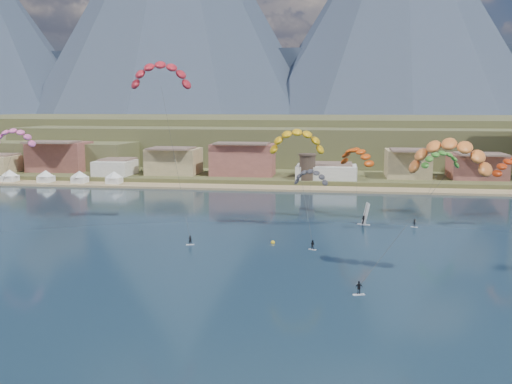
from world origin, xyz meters
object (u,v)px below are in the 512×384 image
kitesurfer_orange (449,151)px  kitesurfer_green (441,157)px  buoy (273,242)px  kitesurfer_yellow (297,138)px  windsurfer (364,218)px  kitesurfer_red (161,71)px  watchtower (307,167)px

kitesurfer_orange → kitesurfer_green: kitesurfer_orange is taller
kitesurfer_green → buoy: (-35.69, -32.41, -13.93)m
kitesurfer_yellow → kitesurfer_green: bearing=34.6°
kitesurfer_green → windsurfer: bearing=-145.1°
kitesurfer_red → windsurfer: 53.60m
watchtower → windsurfer: (16.03, -60.75, -4.82)m
kitesurfer_yellow → windsurfer: (14.30, 9.76, -17.99)m
watchtower → kitesurfer_red: (-25.66, -73.14, 26.50)m
kitesurfer_red → kitesurfer_orange: size_ratio=1.49×
watchtower → buoy: size_ratio=10.97×
windsurfer → buoy: bearing=-131.9°
kitesurfer_red → windsurfer: kitesurfer_red is taller
kitesurfer_orange → buoy: (-28.04, 19.89, -19.33)m
kitesurfer_orange → windsurfer: size_ratio=5.03×
kitesurfer_green → watchtower: bearing=124.9°
windsurfer → kitesurfer_yellow: bearing=-145.7°
kitesurfer_green → windsurfer: kitesurfer_green is taller
kitesurfer_orange → kitesurfer_green: size_ratio=1.27×
windsurfer → kitesurfer_red: bearing=-163.4°
buoy → windsurfer: bearing=48.1°
watchtower → kitesurfer_orange: size_ratio=0.35×
kitesurfer_green → buoy: kitesurfer_green is taller
kitesurfer_red → kitesurfer_yellow: (27.40, 2.64, -13.33)m
watchtower → kitesurfer_green: (33.76, -48.37, 7.69)m
kitesurfer_yellow → windsurfer: kitesurfer_yellow is taller
kitesurfer_red → kitesurfer_yellow: kitesurfer_red is taller
kitesurfer_green → windsurfer: 24.98m
kitesurfer_red → buoy: bearing=-17.8°
kitesurfer_green → buoy: bearing=-137.8°
kitesurfer_red → windsurfer: size_ratio=7.47×
kitesurfer_red → kitesurfer_green: size_ratio=1.89×
watchtower → buoy: bearing=-91.4°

